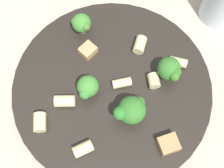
% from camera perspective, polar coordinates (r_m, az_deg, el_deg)
% --- Properties ---
extents(ground_plane, '(2.00, 2.00, 0.00)m').
position_cam_1_polar(ground_plane, '(0.50, 0.00, -2.15)').
color(ground_plane, '#BCB29E').
extents(pasta_bowl, '(0.30, 0.30, 0.04)m').
position_cam_1_polar(pasta_bowl, '(0.48, 0.00, -1.21)').
color(pasta_bowl, '#28231E').
rests_on(pasta_bowl, ground_plane).
extents(broccoli_floret_0, '(0.04, 0.03, 0.04)m').
position_cam_1_polar(broccoli_floret_0, '(0.45, 10.58, 2.43)').
color(broccoli_floret_0, '#9EC175').
rests_on(broccoli_floret_0, pasta_bowl).
extents(broccoli_floret_1, '(0.04, 0.04, 0.05)m').
position_cam_1_polar(broccoli_floret_1, '(0.42, 3.58, -4.75)').
color(broccoli_floret_1, '#9EC175').
rests_on(broccoli_floret_1, pasta_bowl).
extents(broccoli_floret_2, '(0.03, 0.03, 0.04)m').
position_cam_1_polar(broccoli_floret_2, '(0.49, -5.63, 10.96)').
color(broccoli_floret_2, '#9EC175').
rests_on(broccoli_floret_2, pasta_bowl).
extents(broccoli_floret_3, '(0.03, 0.03, 0.04)m').
position_cam_1_polar(broccoli_floret_3, '(0.44, -4.54, -0.70)').
color(broccoli_floret_3, '#84AD60').
rests_on(broccoli_floret_3, pasta_bowl).
extents(rigatoni_0, '(0.02, 0.02, 0.02)m').
position_cam_1_polar(rigatoni_0, '(0.46, 7.66, 0.62)').
color(rigatoni_0, beige).
rests_on(rigatoni_0, pasta_bowl).
extents(rigatoni_1, '(0.02, 0.03, 0.02)m').
position_cam_1_polar(rigatoni_1, '(0.45, -8.61, -3.09)').
color(rigatoni_1, beige).
rests_on(rigatoni_1, pasta_bowl).
extents(rigatoni_2, '(0.01, 0.03, 0.01)m').
position_cam_1_polar(rigatoni_2, '(0.46, 1.69, 0.72)').
color(rigatoni_2, beige).
rests_on(rigatoni_2, pasta_bowl).
extents(rigatoni_3, '(0.03, 0.02, 0.02)m').
position_cam_1_polar(rigatoni_3, '(0.45, -13.06, -6.84)').
color(rigatoni_3, beige).
rests_on(rigatoni_3, pasta_bowl).
extents(rigatoni_4, '(0.02, 0.03, 0.01)m').
position_cam_1_polar(rigatoni_4, '(0.48, 11.99, 3.94)').
color(rigatoni_4, beige).
rests_on(rigatoni_4, pasta_bowl).
extents(rigatoni_5, '(0.02, 0.03, 0.02)m').
position_cam_1_polar(rigatoni_5, '(0.43, -5.31, -11.72)').
color(rigatoni_5, beige).
rests_on(rigatoni_5, pasta_bowl).
extents(rigatoni_6, '(0.03, 0.03, 0.02)m').
position_cam_1_polar(rigatoni_6, '(0.49, 5.12, 7.15)').
color(rigatoni_6, beige).
rests_on(rigatoni_6, pasta_bowl).
extents(chicken_chunk_0, '(0.03, 0.03, 0.02)m').
position_cam_1_polar(chicken_chunk_0, '(0.44, 10.27, -10.78)').
color(chicken_chunk_0, tan).
rests_on(chicken_chunk_0, pasta_bowl).
extents(chicken_chunk_1, '(0.03, 0.03, 0.01)m').
position_cam_1_polar(chicken_chunk_1, '(0.48, -4.43, 6.15)').
color(chicken_chunk_1, tan).
rests_on(chicken_chunk_1, pasta_bowl).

